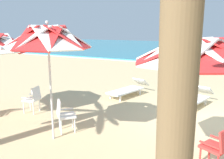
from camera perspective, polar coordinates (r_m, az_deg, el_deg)
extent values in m
plane|color=#D3B784|center=(7.50, 23.03, -9.60)|extent=(80.00, 80.00, 0.00)
cylinder|color=silver|center=(4.42, 18.87, -9.26)|extent=(0.05, 0.05, 2.18)
cube|color=white|center=(4.59, 23.45, 6.86)|extent=(1.13, 1.21, 0.47)
cube|color=red|center=(4.65, 18.58, 7.27)|extent=(1.14, 1.19, 0.47)
cube|color=white|center=(4.44, 14.32, 7.32)|extent=(1.21, 1.13, 0.47)
cube|color=red|center=(4.06, 12.86, 6.98)|extent=(1.19, 1.14, 0.47)
cube|color=white|center=(3.72, 15.79, 6.38)|extent=(1.13, 1.21, 0.47)
cube|color=red|center=(3.65, 21.86, 5.87)|extent=(1.14, 1.19, 0.47)
sphere|color=silver|center=(4.13, 20.30, 10.36)|extent=(0.08, 0.08, 0.08)
cube|color=white|center=(4.00, 16.94, -18.22)|extent=(0.18, 0.43, 0.40)
cube|color=red|center=(5.03, 24.05, -15.07)|extent=(0.57, 0.57, 0.05)
cube|color=red|center=(4.82, 23.02, -14.74)|extent=(0.38, 0.19, 0.03)
cube|color=red|center=(5.15, 25.21, -13.18)|extent=(0.38, 0.19, 0.03)
cylinder|color=red|center=(5.07, 21.00, -17.56)|extent=(0.04, 0.04, 0.41)
cylinder|color=red|center=(5.35, 23.00, -16.11)|extent=(0.04, 0.04, 0.41)
cylinder|color=silver|center=(5.70, -14.87, -3.50)|extent=(0.05, 0.05, 2.31)
cube|color=red|center=(5.34, -10.65, 10.30)|extent=(1.11, 1.06, 0.54)
cube|color=white|center=(5.71, -11.02, 10.39)|extent=(1.07, 1.10, 0.54)
cube|color=red|center=(5.96, -13.85, 10.33)|extent=(1.06, 1.11, 0.54)
cube|color=white|center=(5.96, -17.53, 10.12)|extent=(1.10, 1.07, 0.54)
cube|color=red|center=(5.71, -20.30, 9.87)|extent=(1.11, 1.06, 0.54)
cube|color=white|center=(5.33, -20.58, 9.74)|extent=(1.07, 1.10, 0.54)
cube|color=red|center=(5.05, -17.75, 9.84)|extent=(1.06, 1.11, 0.54)
cube|color=white|center=(5.05, -13.41, 10.09)|extent=(1.10, 1.07, 0.54)
sphere|color=silver|center=(5.50, -15.84, 13.51)|extent=(0.08, 0.08, 0.08)
cube|color=white|center=(6.27, -11.16, -8.77)|extent=(0.62, 0.62, 0.05)
cube|color=white|center=(6.17, -13.10, -6.98)|extent=(0.38, 0.35, 0.40)
cube|color=white|center=(6.42, -11.47, -7.24)|extent=(0.29, 0.32, 0.03)
cube|color=white|center=(6.05, -10.93, -8.45)|extent=(0.29, 0.32, 0.03)
cylinder|color=white|center=(6.54, -9.76, -10.01)|extent=(0.04, 0.04, 0.41)
cylinder|color=white|center=(6.22, -9.20, -11.18)|extent=(0.04, 0.04, 0.41)
cylinder|color=white|center=(6.50, -12.87, -10.29)|extent=(0.04, 0.04, 0.41)
cylinder|color=white|center=(6.18, -12.48, -11.49)|extent=(0.04, 0.04, 0.41)
cube|color=red|center=(7.56, -23.99, 8.29)|extent=(1.35, 1.30, 0.57)
cube|color=white|center=(8.01, -23.56, 8.48)|extent=(1.29, 1.38, 0.57)
cube|color=red|center=(8.37, -25.47, 8.43)|extent=(1.30, 1.35, 0.57)
cube|color=white|center=(7.97, -19.41, -4.70)|extent=(0.53, 0.53, 0.05)
cube|color=white|center=(7.80, -18.31, -3.26)|extent=(0.19, 0.43, 0.40)
cube|color=white|center=(7.78, -20.29, -4.32)|extent=(0.39, 0.14, 0.03)
cube|color=white|center=(8.10, -18.68, -3.57)|extent=(0.39, 0.14, 0.03)
cylinder|color=white|center=(8.00, -21.05, -6.50)|extent=(0.04, 0.04, 0.41)
cylinder|color=white|center=(8.27, -19.63, -5.79)|extent=(0.04, 0.04, 0.41)
cylinder|color=white|center=(7.81, -18.94, -6.81)|extent=(0.04, 0.04, 0.41)
cylinder|color=white|center=(8.08, -17.56, -6.07)|extent=(0.04, 0.04, 0.41)
cube|color=white|center=(8.51, 19.07, -4.97)|extent=(1.04, 1.81, 0.06)
cube|color=white|center=(9.40, 21.82, -2.39)|extent=(0.71, 0.61, 0.36)
cube|color=white|center=(7.89, 18.75, -7.33)|extent=(0.06, 0.06, 0.22)
cube|color=white|center=(8.10, 15.45, -6.62)|extent=(0.06, 0.06, 0.22)
cube|color=white|center=(9.02, 22.18, -5.17)|extent=(0.06, 0.06, 0.22)
cube|color=white|center=(9.20, 19.21, -4.61)|extent=(0.06, 0.06, 0.22)
cube|color=white|center=(9.37, 3.41, -2.76)|extent=(1.03, 1.80, 0.06)
cube|color=white|center=(10.14, 7.22, -0.59)|extent=(0.71, 0.61, 0.36)
cube|color=white|center=(8.78, 2.03, -4.72)|extent=(0.06, 0.06, 0.22)
cube|color=white|center=(9.11, -0.41, -4.09)|extent=(0.06, 0.06, 0.22)
cube|color=white|center=(9.74, 6.95, -3.10)|extent=(0.06, 0.06, 0.22)
cube|color=white|center=(10.04, 4.59, -2.59)|extent=(0.06, 0.06, 0.22)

